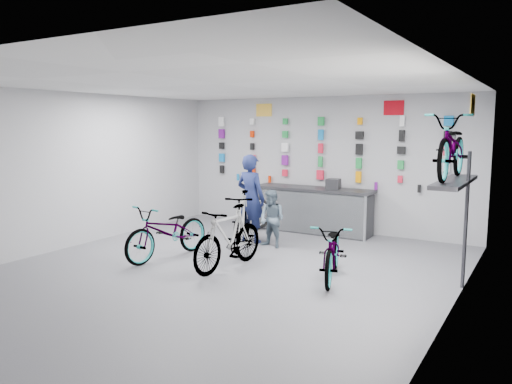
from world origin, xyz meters
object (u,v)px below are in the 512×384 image
Objects in this scene: counter at (312,211)px; bike_center at (229,238)px; bike_right at (333,250)px; customer at (272,219)px; bike_left at (168,231)px; bike_service at (242,220)px; clerk at (251,198)px.

bike_center is at bearing -90.19° from counter.
counter is 3.39m from bike_right.
customer reaches higher than counter.
bike_center is at bearing 7.49° from bike_left.
bike_right is 2.48m from bike_service.
counter is 2.07m from bike_service.
clerk is (-0.70, -1.48, 0.41)m from counter.
bike_right is at bearing 14.37° from bike_left.
customer reaches higher than bike_center.
bike_right is at bearing 155.18° from clerk.
counter is 1.69m from clerk.
bike_center is at bearing -89.43° from bike_service.
bike_center reaches higher than bike_left.
clerk is at bearing 131.62° from bike_right.
bike_left reaches higher than bike_right.
clerk is at bearing 78.84° from bike_left.
bike_center reaches higher than bike_right.
bike_right is 1.53× the size of customer.
counter is 1.55× the size of bike_center.
clerk is at bearing -115.21° from counter.
clerk is (-0.69, 1.83, 0.37)m from bike_center.
counter is at bearing -108.57° from clerk.
bike_service reaches higher than bike_center.
customer is (-1.79, 1.27, 0.11)m from bike_right.
clerk is 1.59× the size of customer.
bike_left is (-1.31, -3.32, 0.01)m from counter.
customer is (0.60, -0.19, -0.33)m from clerk.
customer is at bearing 97.48° from bike_center.
bike_center is at bearing 175.38° from bike_right.
bike_left is at bearing 78.28° from clerk.
bike_center is 1.01× the size of bike_right.
counter is 3.31m from bike_center.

